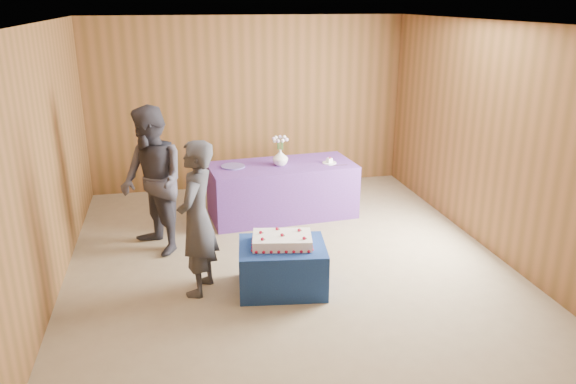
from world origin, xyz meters
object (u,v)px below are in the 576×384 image
object	(u,v)px
serving_table	(282,190)
vase	(280,157)
cake_table	(282,267)
guest_left	(197,219)
sheet_cake	(282,240)
guest_right	(153,181)

from	to	relation	value
serving_table	vase	bearing A→B (deg)	-137.28
cake_table	vase	distance (m)	2.20
guest_left	cake_table	bearing A→B (deg)	102.59
sheet_cake	vase	xyz separation A→B (m)	(0.40, 2.07, 0.31)
vase	guest_right	world-z (taller)	guest_right
sheet_cake	guest_left	world-z (taller)	guest_left
guest_right	sheet_cake	bearing A→B (deg)	19.00
cake_table	serving_table	distance (m)	2.16
sheet_cake	vase	world-z (taller)	vase
serving_table	guest_right	bearing A→B (deg)	-158.29
serving_table	guest_right	world-z (taller)	guest_right
cake_table	vase	size ratio (longest dim) A/B	4.05
cake_table	vase	world-z (taller)	vase
cake_table	guest_right	xyz separation A→B (m)	(-1.30, 1.25, 0.64)
guest_right	vase	bearing A→B (deg)	88.55
guest_left	guest_right	world-z (taller)	guest_right
vase	guest_left	distance (m)	2.31
guest_left	vase	bearing A→B (deg)	168.84
vase	guest_right	size ratio (longest dim) A/B	0.12
sheet_cake	guest_right	distance (m)	1.83
sheet_cake	guest_right	xyz separation A→B (m)	(-1.31, 1.24, 0.34)
cake_table	guest_left	size ratio (longest dim) A/B	0.55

